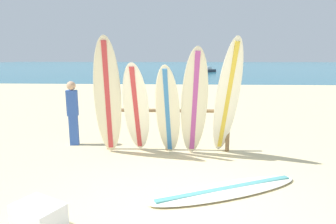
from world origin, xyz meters
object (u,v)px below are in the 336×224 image
object	(u,v)px
surfboard_leaning_center	(194,103)
surfboard_lying_on_sand	(227,190)
surfboard_leaning_center_left	(168,111)
surfboard_leaning_far_left	(108,98)
cooler_box	(39,218)
surfboard_rack	(167,120)
beachgoer_standing	(73,110)
surfboard_leaning_left	(136,109)
surfboard_leaning_center_right	(227,99)
small_boat_offshore	(208,70)

from	to	relation	value
surfboard_leaning_center	surfboard_lying_on_sand	size ratio (longest dim) A/B	0.89
surfboard_lying_on_sand	surfboard_leaning_center_left	bearing A→B (deg)	122.65
surfboard_leaning_far_left	cooler_box	size ratio (longest dim) A/B	4.23
surfboard_rack	surfboard_leaning_center	distance (m)	0.84
beachgoer_standing	surfboard_leaning_center	bearing A→B (deg)	-13.09
surfboard_rack	surfboard_leaning_far_left	world-z (taller)	surfboard_leaning_far_left
surfboard_leaning_far_left	surfboard_leaning_center	size ratio (longest dim) A/B	1.09
surfboard_leaning_left	surfboard_leaning_center	world-z (taller)	surfboard_leaning_center
beachgoer_standing	surfboard_leaning_center_right	bearing A→B (deg)	-10.38
surfboard_lying_on_sand	cooler_box	bearing A→B (deg)	-154.59
surfboard_leaning_left	cooler_box	bearing A→B (deg)	-104.98
small_boat_offshore	surfboard_rack	bearing A→B (deg)	-96.34
surfboard_rack	surfboard_leaning_center_left	world-z (taller)	surfboard_leaning_center_left
cooler_box	surfboard_leaning_left	bearing A→B (deg)	101.59
surfboard_leaning_center_right	small_boat_offshore	size ratio (longest dim) A/B	1.06
surfboard_leaning_far_left	surfboard_leaning_center_right	xyz separation A→B (m)	(2.49, 0.06, -0.01)
surfboard_leaning_left	cooler_box	world-z (taller)	surfboard_leaning_left
surfboard_rack	surfboard_leaning_center_right	world-z (taller)	surfboard_leaning_center_right
surfboard_leaning_center_left	surfboard_leaning_far_left	bearing A→B (deg)	-179.13
surfboard_leaning_far_left	small_boat_offshore	bearing A→B (deg)	81.62
surfboard_leaning_center	surfboard_leaning_center_right	distance (m)	0.68
surfboard_leaning_center_left	beachgoer_standing	world-z (taller)	surfboard_leaning_center_left
surfboard_leaning_far_left	surfboard_leaning_center_right	bearing A→B (deg)	1.42
surfboard_leaning_left	surfboard_leaning_center_right	world-z (taller)	surfboard_leaning_center_right
surfboard_leaning_center_right	cooler_box	world-z (taller)	surfboard_leaning_center_right
beachgoer_standing	small_boat_offshore	xyz separation A→B (m)	(5.88, 32.06, -0.60)
surfboard_lying_on_sand	cooler_box	size ratio (longest dim) A/B	4.38
surfboard_rack	surfboard_leaning_left	world-z (taller)	surfboard_leaning_left
surfboard_leaning_center_right	small_boat_offshore	bearing A→B (deg)	85.92
surfboard_leaning_center_right	surfboard_rack	bearing A→B (deg)	163.89
small_boat_offshore	cooler_box	bearing A→B (deg)	-98.01
surfboard_rack	surfboard_leaning_left	size ratio (longest dim) A/B	1.39
surfboard_leaning_center	small_boat_offshore	size ratio (longest dim) A/B	0.98
surfboard_leaning_center_right	cooler_box	size ratio (longest dim) A/B	4.20
surfboard_leaning_left	surfboard_leaning_center	size ratio (longest dim) A/B	0.87
surfboard_rack	surfboard_lying_on_sand	world-z (taller)	surfboard_rack
surfboard_lying_on_sand	beachgoer_standing	world-z (taller)	beachgoer_standing
surfboard_rack	beachgoer_standing	bearing A→B (deg)	172.90
surfboard_leaning_left	surfboard_leaning_center_left	bearing A→B (deg)	-5.57
surfboard_leaning_center	surfboard_lying_on_sand	xyz separation A→B (m)	(0.48, -1.64, -1.13)
surfboard_leaning_center_right	cooler_box	xyz separation A→B (m)	(-2.67, -2.83, -1.08)
surfboard_leaning_left	small_boat_offshore	size ratio (longest dim) A/B	0.86
beachgoer_standing	small_boat_offshore	distance (m)	32.60
surfboard_rack	surfboard_leaning_far_left	size ratio (longest dim) A/B	1.11
surfboard_leaning_center_right	surfboard_lying_on_sand	world-z (taller)	surfboard_leaning_center_right
surfboard_rack	surfboard_lying_on_sand	bearing A→B (deg)	-62.24
surfboard_leaning_center	surfboard_lying_on_sand	bearing A→B (deg)	-73.80
surfboard_leaning_far_left	surfboard_lying_on_sand	size ratio (longest dim) A/B	0.97
surfboard_leaning_center_left	small_boat_offshore	bearing A→B (deg)	83.79
cooler_box	surfboard_leaning_far_left	bearing A→B (deg)	112.92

